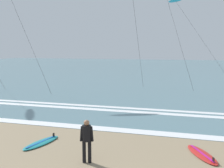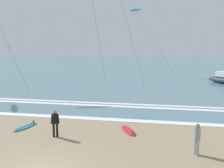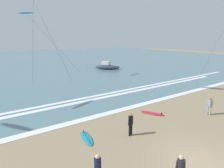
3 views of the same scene
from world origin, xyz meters
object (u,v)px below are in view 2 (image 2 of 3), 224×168
object	(u,v)px
surfer_mid_group	(197,136)
kite_cyan_far_right	(135,10)
surfer_left_far	(55,121)
surfboard_left_pile	(128,130)
surfboard_near_water	(25,127)
offshore_boat	(224,79)

from	to	relation	value
surfer_mid_group	kite_cyan_far_right	bearing A→B (deg)	101.36
surfer_left_far	surfboard_left_pile	world-z (taller)	surfer_left_far
surfboard_near_water	surfer_left_far	bearing A→B (deg)	-26.30
surfer_left_far	surfboard_left_pile	size ratio (longest dim) A/B	0.74
surfboard_left_pile	surfboard_near_water	size ratio (longest dim) A/B	0.99
kite_cyan_far_right	surfer_left_far	bearing A→B (deg)	-92.11
surfboard_left_pile	kite_cyan_far_right	bearing A→B (deg)	95.46
surfboard_near_water	surfboard_left_pile	bearing A→B (deg)	4.68
kite_cyan_far_right	offshore_boat	size ratio (longest dim) A/B	2.20
offshore_boat	surfer_mid_group	bearing A→B (deg)	-104.28
surfboard_near_water	kite_cyan_far_right	xyz separation A→B (m)	(3.83, 30.72, 10.80)
surfboard_near_water	offshore_boat	bearing A→B (deg)	53.55
surfer_mid_group	offshore_boat	world-z (taller)	offshore_boat
surfboard_near_water	kite_cyan_far_right	distance (m)	32.79
surfboard_left_pile	offshore_boat	size ratio (longest dim) A/B	0.42
surfer_mid_group	surfboard_left_pile	bearing A→B (deg)	141.87
surfboard_near_water	offshore_boat	distance (m)	28.52
surfer_left_far	kite_cyan_far_right	xyz separation A→B (m)	(1.18, 32.03, 9.89)
surfer_left_far	surfboard_left_pile	distance (m)	4.56
offshore_boat	surfboard_left_pile	bearing A→B (deg)	-114.55
surfer_left_far	surfboard_near_water	distance (m)	3.09
surfer_left_far	kite_cyan_far_right	distance (m)	33.54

